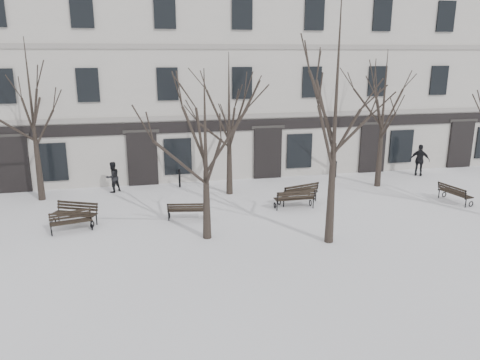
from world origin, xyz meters
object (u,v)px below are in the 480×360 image
object	(u,v)px
bench_1	(187,210)
bench_2	(295,198)
bench_5	(454,193)
tree_2	(337,91)
bench_0	(71,221)
bench_3	(75,213)
bench_4	(299,192)
tree_1	(205,136)

from	to	relation	value
bench_1	bench_2	world-z (taller)	bench_2
bench_2	bench_5	xyz separation A→B (m)	(7.81, -0.73, -0.03)
tree_2	bench_5	size ratio (longest dim) A/B	5.05
bench_5	bench_1	bearing A→B (deg)	78.54
bench_0	bench_3	bearing A→B (deg)	71.65
bench_2	bench_4	bearing A→B (deg)	-120.86
bench_3	bench_5	distance (m)	17.46
tree_2	bench_4	world-z (taller)	tree_2
tree_1	bench_0	world-z (taller)	tree_1
bench_2	bench_5	bearing A→B (deg)	175.09
tree_1	tree_2	distance (m)	4.97
tree_1	bench_2	size ratio (longest dim) A/B	3.49
bench_2	bench_3	distance (m)	9.63
tree_1	bench_4	size ratio (longest dim) A/B	3.08
bench_1	bench_4	world-z (taller)	bench_4
tree_2	bench_2	xyz separation A→B (m)	(-0.01, 4.03, -5.19)
tree_1	bench_5	world-z (taller)	tree_1
tree_2	bench_5	distance (m)	9.95
tree_1	bench_5	xyz separation A→B (m)	(12.27, 1.92, -3.55)
bench_1	bench_3	distance (m)	4.64
bench_4	tree_1	bearing A→B (deg)	17.59
tree_2	bench_3	distance (m)	11.67
bench_0	bench_5	bearing A→B (deg)	-12.42
bench_3	bench_5	xyz separation A→B (m)	(17.44, -0.75, -0.04)
bench_4	bench_0	bearing A→B (deg)	-8.46
tree_1	bench_4	distance (m)	6.91
tree_1	bench_4	world-z (taller)	tree_1
bench_1	bench_3	bearing A→B (deg)	4.23
tree_1	bench_0	distance (m)	6.62
bench_0	bench_2	world-z (taller)	bench_2
bench_2	bench_3	bearing A→B (deg)	0.28
bench_1	bench_3	xyz separation A→B (m)	(-4.61, 0.46, 0.07)
bench_4	bench_2	bearing A→B (deg)	41.77
tree_1	bench_5	size ratio (longest dim) A/B	3.58
bench_2	bench_5	distance (m)	7.84
tree_2	bench_3	world-z (taller)	tree_2
bench_1	bench_4	distance (m)	5.60
tree_1	tree_2	size ratio (longest dim) A/B	0.71
bench_1	bench_5	size ratio (longest dim) A/B	0.94
bench_4	bench_5	world-z (taller)	bench_4
bench_0	bench_1	xyz separation A→B (m)	(4.69, 0.35, 0.00)
tree_2	bench_4	size ratio (longest dim) A/B	4.35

